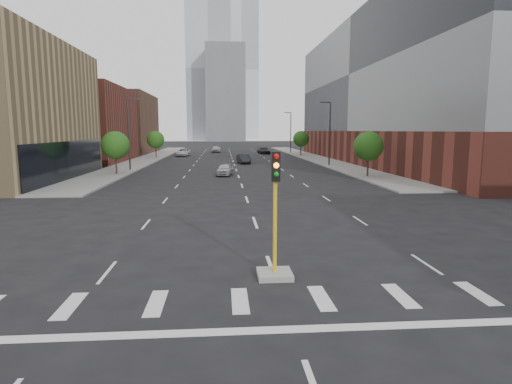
{
  "coord_description": "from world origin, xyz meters",
  "views": [
    {
      "loc": [
        -1.78,
        -5.32,
        5.1
      ],
      "look_at": [
        -0.37,
        12.62,
        2.5
      ],
      "focal_mm": 30.0,
      "sensor_mm": 36.0,
      "label": 1
    }
  ],
  "objects": [
    {
      "name": "sidewalk_left_far",
      "position": [
        -15.0,
        74.0,
        0.07
      ],
      "size": [
        5.0,
        92.0,
        0.15
      ],
      "primitive_type": "cube",
      "color": "gray",
      "rests_on": "ground"
    },
    {
      "name": "sidewalk_right_far",
      "position": [
        15.0,
        74.0,
        0.07
      ],
      "size": [
        5.0,
        92.0,
        0.15
      ],
      "primitive_type": "cube",
      "color": "gray",
      "rests_on": "ground"
    },
    {
      "name": "building_left_far_a",
      "position": [
        -27.5,
        66.0,
        6.0
      ],
      "size": [
        20.0,
        22.0,
        12.0
      ],
      "primitive_type": "cube",
      "color": "brown",
      "rests_on": "ground"
    },
    {
      "name": "building_left_far_b",
      "position": [
        -27.5,
        92.0,
        6.5
      ],
      "size": [
        20.0,
        24.0,
        13.0
      ],
      "primitive_type": "cube",
      "color": "brown",
      "rests_on": "ground"
    },
    {
      "name": "building_right_main",
      "position": [
        29.5,
        60.0,
        11.0
      ],
      "size": [
        24.0,
        70.0,
        22.0
      ],
      "color": "brown",
      "rests_on": "ground"
    },
    {
      "name": "tower_left",
      "position": [
        -8.0,
        220.0,
        35.0
      ],
      "size": [
        22.0,
        22.0,
        70.0
      ],
      "primitive_type": "cube",
      "color": "#B2B7BC",
      "rests_on": "ground"
    },
    {
      "name": "tower_right",
      "position": [
        10.0,
        260.0,
        40.0
      ],
      "size": [
        20.0,
        20.0,
        80.0
      ],
      "primitive_type": "cube",
      "color": "#B2B7BC",
      "rests_on": "ground"
    },
    {
      "name": "tower_mid",
      "position": [
        0.0,
        200.0,
        22.0
      ],
      "size": [
        18.0,
        18.0,
        44.0
      ],
      "primitive_type": "cube",
      "color": "slate",
      "rests_on": "ground"
    },
    {
      "name": "median_traffic_signal",
      "position": [
        0.0,
        8.97,
        0.97
      ],
      "size": [
        1.2,
        1.2,
        4.4
      ],
      "color": "#999993",
      "rests_on": "ground"
    },
    {
      "name": "streetlight_right_a",
      "position": [
        13.41,
        55.0,
        5.01
      ],
      "size": [
        1.6,
        0.22,
        9.07
      ],
      "color": "#2D2D30",
      "rests_on": "ground"
    },
    {
      "name": "streetlight_right_b",
      "position": [
        13.41,
        90.0,
        5.01
      ],
      "size": [
        1.6,
        0.22,
        9.07
      ],
      "color": "#2D2D30",
      "rests_on": "ground"
    },
    {
      "name": "streetlight_left",
      "position": [
        -13.41,
        50.0,
        5.01
      ],
      "size": [
        1.6,
        0.22,
        9.07
      ],
      "color": "#2D2D30",
      "rests_on": "ground"
    },
    {
      "name": "tree_left_near",
      "position": [
        -14.0,
        45.0,
        3.39
      ],
      "size": [
        3.2,
        3.2,
        4.85
      ],
      "color": "#382619",
      "rests_on": "ground"
    },
    {
      "name": "tree_left_far",
      "position": [
        -14.0,
        75.0,
        3.39
      ],
      "size": [
        3.2,
        3.2,
        4.85
      ],
      "color": "#382619",
      "rests_on": "ground"
    },
    {
      "name": "tree_right_near",
      "position": [
        14.0,
        40.0,
        3.39
      ],
      "size": [
        3.2,
        3.2,
        4.85
      ],
      "color": "#382619",
      "rests_on": "ground"
    },
    {
      "name": "tree_right_far",
      "position": [
        14.0,
        80.0,
        3.39
      ],
      "size": [
        3.2,
        3.2,
        4.85
      ],
      "color": "#382619",
      "rests_on": "ground"
    },
    {
      "name": "car_near_left",
      "position": [
        -1.5,
        43.31,
        0.68
      ],
      "size": [
        2.18,
        4.2,
        1.37
      ],
      "primitive_type": "imported",
      "rotation": [
        0.0,
        0.0,
        -0.15
      ],
      "color": "#B2B1B6",
      "rests_on": "ground"
    },
    {
      "name": "car_mid_right",
      "position": [
        1.5,
        60.8,
        0.74
      ],
      "size": [
        2.16,
        4.68,
        1.49
      ],
      "primitive_type": "imported",
      "rotation": [
        0.0,
        0.0,
        0.13
      ],
      "color": "black",
      "rests_on": "ground"
    },
    {
      "name": "car_far_left",
      "position": [
        -9.55,
        80.65,
        0.75
      ],
      "size": [
        2.74,
        5.5,
        1.5
      ],
      "primitive_type": "imported",
      "rotation": [
        0.0,
        0.0,
        -0.05
      ],
      "color": "#BABABA",
      "rests_on": "ground"
    },
    {
      "name": "car_deep_right",
      "position": [
        7.23,
        87.62,
        0.74
      ],
      "size": [
        2.77,
        5.33,
        1.48
      ],
      "primitive_type": "imported",
      "rotation": [
        0.0,
        0.0,
        0.14
      ],
      "color": "black",
      "rests_on": "ground"
    },
    {
      "name": "car_distant",
      "position": [
        -3.19,
        94.94,
        0.77
      ],
      "size": [
        2.18,
        4.65,
        1.54
      ],
      "primitive_type": "imported",
      "rotation": [
        0.0,
        0.0,
        -0.08
      ],
      "color": "silver",
      "rests_on": "ground"
    }
  ]
}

